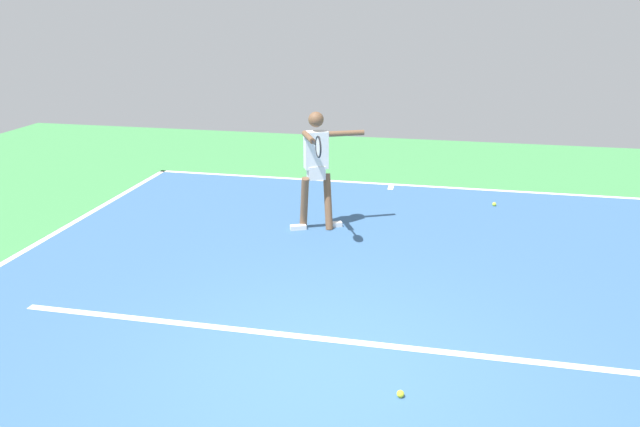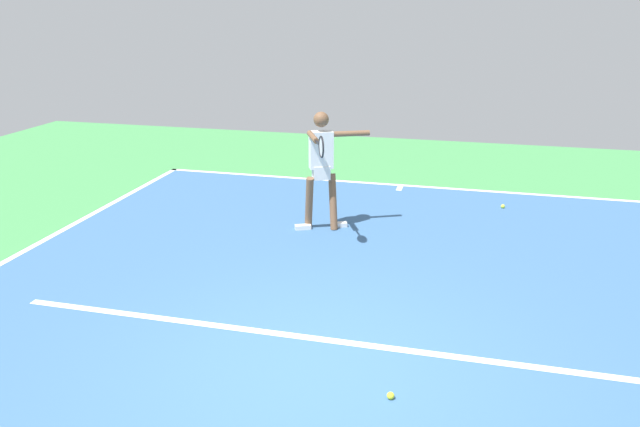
% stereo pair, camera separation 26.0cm
% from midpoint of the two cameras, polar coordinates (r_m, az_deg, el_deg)
% --- Properties ---
extents(ground_plane, '(20.97, 20.97, 0.00)m').
position_cam_midpoint_polar(ground_plane, '(5.82, -0.74, -14.73)').
color(ground_plane, '#428E4C').
extents(court_surface, '(9.41, 12.75, 0.00)m').
position_cam_midpoint_polar(court_surface, '(5.82, -0.74, -14.71)').
color(court_surface, '#38608E').
rests_on(court_surface, ground_plane).
extents(court_line_baseline_near, '(9.41, 0.10, 0.01)m').
position_cam_midpoint_polar(court_line_baseline_near, '(11.56, 6.10, 2.73)').
color(court_line_baseline_near, white).
rests_on(court_line_baseline_near, ground_plane).
extents(court_line_service, '(7.06, 0.10, 0.01)m').
position_cam_midpoint_polar(court_line_service, '(6.31, 0.45, -11.79)').
color(court_line_service, white).
rests_on(court_line_service, ground_plane).
extents(court_line_centre_mark, '(0.10, 0.30, 0.01)m').
position_cam_midpoint_polar(court_line_centre_mark, '(11.37, 5.99, 2.45)').
color(court_line_centre_mark, white).
rests_on(court_line_centre_mark, ground_plane).
extents(tennis_player, '(1.05, 1.37, 1.78)m').
position_cam_midpoint_polar(tennis_player, '(8.92, -1.12, 4.74)').
color(tennis_player, brown).
rests_on(tennis_player, ground_plane).
extents(tennis_ball_centre_court, '(0.07, 0.07, 0.07)m').
position_cam_midpoint_polar(tennis_ball_centre_court, '(10.63, 15.31, 0.85)').
color(tennis_ball_centre_court, '#C6E53D').
rests_on(tennis_ball_centre_court, ground_plane).
extents(tennis_ball_near_service_line, '(0.07, 0.07, 0.07)m').
position_cam_midpoint_polar(tennis_ball_near_service_line, '(5.54, 6.15, -16.44)').
color(tennis_ball_near_service_line, yellow).
rests_on(tennis_ball_near_service_line, ground_plane).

